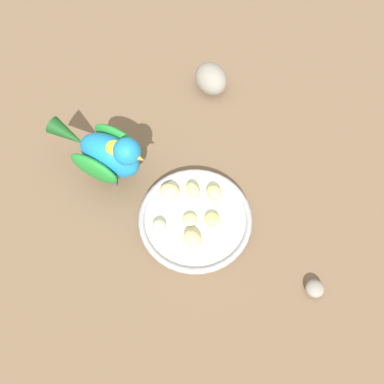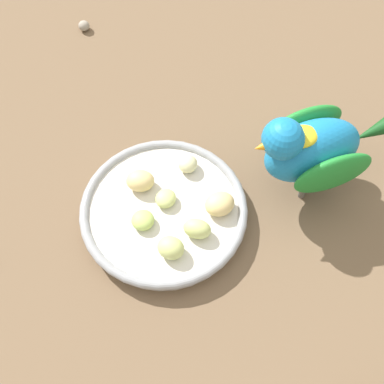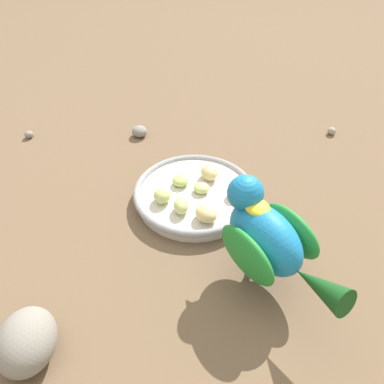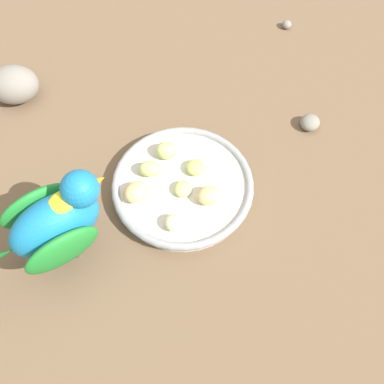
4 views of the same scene
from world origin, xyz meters
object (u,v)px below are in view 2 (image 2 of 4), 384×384
at_px(feeding_bowl, 168,212).
at_px(apple_piece_4, 140,181).
at_px(parrot, 316,147).
at_px(pebble_1, 84,26).
at_px(apple_piece_5, 220,204).
at_px(apple_piece_3, 171,248).
at_px(apple_piece_1, 143,220).
at_px(apple_piece_6, 188,164).
at_px(apple_piece_2, 197,229).
at_px(apple_piece_0, 169,199).

bearing_deg(feeding_bowl, apple_piece_4, 147.53).
distance_m(parrot, pebble_1, 0.44).
bearing_deg(apple_piece_5, parrot, 36.18).
xyz_separation_m(apple_piece_3, apple_piece_5, (0.04, 0.07, -0.00)).
relative_size(apple_piece_3, parrot, 0.17).
bearing_deg(apple_piece_4, feeding_bowl, -32.47).
height_order(apple_piece_1, apple_piece_4, apple_piece_4).
height_order(apple_piece_1, apple_piece_5, apple_piece_5).
xyz_separation_m(apple_piece_5, parrot, (0.10, 0.07, 0.05)).
xyz_separation_m(apple_piece_6, pebble_1, (-0.23, 0.23, -0.02)).
distance_m(apple_piece_4, pebble_1, 0.32).
bearing_deg(parrot, apple_piece_6, -23.83).
bearing_deg(parrot, apple_piece_1, -0.95).
xyz_separation_m(feeding_bowl, apple_piece_1, (-0.02, -0.02, 0.01)).
bearing_deg(apple_piece_2, apple_piece_1, -178.33).
relative_size(apple_piece_0, pebble_1, 1.54).
height_order(apple_piece_3, apple_piece_4, same).
bearing_deg(apple_piece_5, apple_piece_3, -121.87).
xyz_separation_m(apple_piece_2, pebble_1, (-0.26, 0.32, -0.02)).
relative_size(parrot, pebble_1, 10.79).
relative_size(apple_piece_4, parrot, 0.19).
bearing_deg(apple_piece_4, apple_piece_5, -5.29).
relative_size(feeding_bowl, apple_piece_1, 7.49).
height_order(apple_piece_2, parrot, parrot).
bearing_deg(parrot, apple_piece_0, -6.71).
height_order(apple_piece_2, apple_piece_6, apple_piece_2).
distance_m(feeding_bowl, apple_piece_6, 0.07).
xyz_separation_m(apple_piece_2, apple_piece_4, (-0.08, 0.05, 0.00)).
bearing_deg(apple_piece_3, apple_piece_2, 52.04).
bearing_deg(apple_piece_4, apple_piece_3, -53.04).
height_order(apple_piece_1, apple_piece_3, apple_piece_3).
xyz_separation_m(apple_piece_4, parrot, (0.20, 0.06, 0.05)).
height_order(apple_piece_2, apple_piece_5, same).
distance_m(apple_piece_2, apple_piece_5, 0.04).
relative_size(feeding_bowl, apple_piece_4, 5.86).
bearing_deg(parrot, apple_piece_2, 10.91).
bearing_deg(apple_piece_1, feeding_bowl, 44.99).
bearing_deg(apple_piece_6, apple_piece_2, -69.85).
distance_m(apple_piece_1, parrot, 0.22).
bearing_deg(apple_piece_5, apple_piece_6, 136.34).
relative_size(apple_piece_2, pebble_1, 1.92).
bearing_deg(pebble_1, apple_piece_6, -45.76).
height_order(apple_piece_4, apple_piece_5, same).
distance_m(apple_piece_0, pebble_1, 0.36).
xyz_separation_m(apple_piece_2, apple_piece_6, (-0.03, 0.09, -0.00)).
height_order(feeding_bowl, apple_piece_5, apple_piece_5).
bearing_deg(pebble_1, apple_piece_1, -59.27).
distance_m(feeding_bowl, apple_piece_1, 0.04).
distance_m(apple_piece_0, parrot, 0.19).
bearing_deg(apple_piece_0, apple_piece_1, -123.96).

